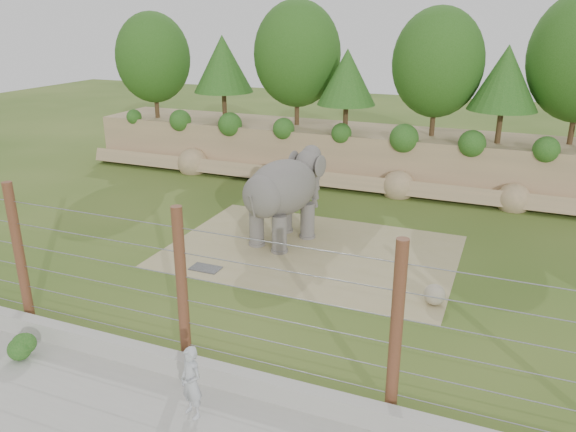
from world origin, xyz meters
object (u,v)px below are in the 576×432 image
at_px(stone_ball, 434,295).
at_px(zookeeper, 191,382).
at_px(barrier_fence, 182,288).
at_px(elephant, 282,200).

relative_size(stone_ball, zookeeper, 0.38).
bearing_deg(barrier_fence, elephant, 95.84).
xyz_separation_m(elephant, stone_ball, (5.95, -2.79, -1.29)).
xyz_separation_m(stone_ball, zookeeper, (-3.97, -6.79, 0.49)).
relative_size(barrier_fence, zookeeper, 12.53).
height_order(barrier_fence, zookeeper, barrier_fence).
distance_m(elephant, stone_ball, 6.69).
distance_m(elephant, zookeeper, 9.81).
bearing_deg(zookeeper, elephant, 124.19).
bearing_deg(zookeeper, stone_ball, 82.20).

